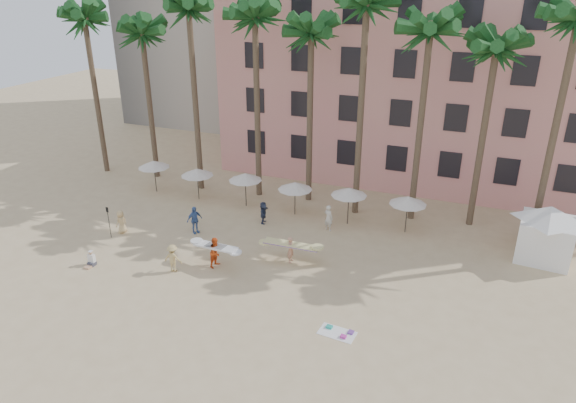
% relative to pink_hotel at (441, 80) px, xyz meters
% --- Properties ---
extents(ground, '(120.00, 120.00, 0.00)m').
position_rel_pink_hotel_xyz_m(ground, '(-7.00, -26.00, -8.00)').
color(ground, '#D1B789').
rests_on(ground, ground).
extents(pink_hotel, '(35.00, 14.00, 16.00)m').
position_rel_pink_hotel_xyz_m(pink_hotel, '(0.00, 0.00, 0.00)').
color(pink_hotel, '#DB9385').
rests_on(pink_hotel, ground).
extents(palm_row, '(44.40, 5.40, 16.30)m').
position_rel_pink_hotel_xyz_m(palm_row, '(-6.49, -11.00, 4.97)').
color(palm_row, brown).
rests_on(palm_row, ground).
extents(umbrella_row, '(22.50, 2.70, 2.73)m').
position_rel_pink_hotel_xyz_m(umbrella_row, '(-10.00, -13.50, -5.67)').
color(umbrella_row, '#332B23').
rests_on(umbrella_row, ground).
extents(cabana, '(4.94, 4.94, 3.50)m').
position_rel_pink_hotel_xyz_m(cabana, '(8.45, -13.91, -5.93)').
color(cabana, white).
rests_on(cabana, ground).
extents(beach_towel, '(1.89, 1.17, 0.14)m').
position_rel_pink_hotel_xyz_m(beach_towel, '(-1.18, -25.53, -7.97)').
color(beach_towel, white).
rests_on(beach_towel, ground).
extents(carrier_yellow, '(3.32, 1.31, 1.67)m').
position_rel_pink_hotel_xyz_m(carrier_yellow, '(-5.82, -19.94, -7.04)').
color(carrier_yellow, tan).
rests_on(carrier_yellow, ground).
extents(carrier_white, '(2.94, 1.14, 1.87)m').
position_rel_pink_hotel_xyz_m(carrier_white, '(-9.80, -22.05, -7.01)').
color(carrier_white, '#D64916').
rests_on(carrier_white, ground).
extents(beachgoers, '(13.65, 9.17, 1.92)m').
position_rel_pink_hotel_xyz_m(beachgoers, '(-11.67, -19.06, -7.13)').
color(beachgoers, '#2C354E').
rests_on(beachgoers, ground).
extents(paddle, '(0.18, 0.04, 2.23)m').
position_rel_pink_hotel_xyz_m(paddle, '(-18.13, -21.41, -6.59)').
color(paddle, black).
rests_on(paddle, ground).
extents(seated_man, '(0.42, 0.73, 0.95)m').
position_rel_pink_hotel_xyz_m(seated_man, '(-16.84, -24.78, -7.67)').
color(seated_man, '#3F3F4C').
rests_on(seated_man, ground).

